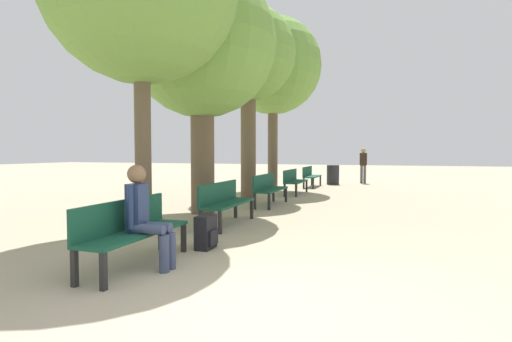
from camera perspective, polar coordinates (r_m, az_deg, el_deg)
name	(u,v)px	position (r m, az deg, el deg)	size (l,w,h in m)	color
ground_plane	(255,307)	(3.85, -0.09, -18.90)	(80.00, 80.00, 0.00)	tan
bench_row_0	(131,227)	(5.22, -17.45, -7.66)	(0.46, 1.76, 0.82)	#144733
bench_row_1	(224,200)	(7.78, -4.53, -4.12)	(0.46, 1.76, 0.82)	#144733
bench_row_2	(268,187)	(10.56, 1.77, -2.30)	(0.46, 1.76, 0.82)	#144733
bench_row_3	(294,180)	(13.41, 5.41, -1.23)	(0.46, 1.76, 0.82)	#144733
bench_row_4	(310,175)	(16.30, 7.77, -0.53)	(0.46, 1.76, 0.82)	#144733
tree_row_1	(202,45)	(9.59, -7.75, 17.43)	(3.40, 3.40, 5.60)	brown
tree_row_2	(248,56)	(12.52, -1.12, 16.13)	(2.87, 2.87, 5.83)	brown
tree_row_3	(273,66)	(15.06, 2.43, 14.70)	(3.54, 3.54, 6.33)	brown
person_seated	(145,214)	(5.05, -15.55, -5.89)	(0.59, 0.34, 1.26)	#384260
backpack	(206,232)	(5.95, -7.14, -8.70)	(0.25, 0.37, 0.49)	black
pedestrian_near	(363,163)	(18.52, 15.08, 1.09)	(0.32, 0.24, 1.59)	#4C4C4C
trash_bin	(333,175)	(17.61, 10.94, -0.54)	(0.53, 0.53, 0.84)	#232328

